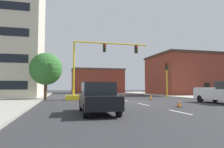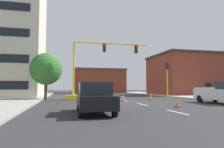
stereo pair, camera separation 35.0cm
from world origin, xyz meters
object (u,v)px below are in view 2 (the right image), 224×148
at_px(sedan_black_near_left, 95,97).
at_px(traffic_cone_roadside_c, 151,97).
at_px(traffic_cone_roadside_d, 123,98).
at_px(traffic_signal_gantry, 85,80).
at_px(tree_left_near, 46,69).
at_px(pickup_truck_white, 223,93).
at_px(traffic_light_pole_right, 167,72).
at_px(traffic_cone_roadside_a, 109,99).
at_px(traffic_cone_roadside_b, 177,103).

xyz_separation_m(sedan_black_near_left, traffic_cone_roadside_c, (7.95, 10.27, -0.54)).
bearing_deg(traffic_cone_roadside_d, traffic_signal_gantry, 138.67).
bearing_deg(tree_left_near, pickup_truck_white, -31.53).
distance_m(traffic_signal_gantry, traffic_light_pole_right, 11.31).
height_order(traffic_signal_gantry, pickup_truck_white, traffic_signal_gantry).
bearing_deg(sedan_black_near_left, traffic_light_pole_right, 48.94).
height_order(traffic_signal_gantry, sedan_black_near_left, traffic_signal_gantry).
height_order(traffic_signal_gantry, traffic_light_pole_right, traffic_signal_gantry).
bearing_deg(pickup_truck_white, traffic_cone_roadside_c, 124.24).
bearing_deg(traffic_cone_roadside_a, sedan_black_near_left, -107.61).
relative_size(traffic_signal_gantry, sedan_black_near_left, 2.17).
bearing_deg(traffic_cone_roadside_c, traffic_cone_roadside_b, -100.56).
bearing_deg(tree_left_near, traffic_cone_roadside_a, -42.14).
height_order(traffic_signal_gantry, traffic_cone_roadside_b, traffic_signal_gantry).
distance_m(sedan_black_near_left, traffic_cone_roadside_c, 13.00).
height_order(traffic_signal_gantry, tree_left_near, traffic_signal_gantry).
height_order(traffic_light_pole_right, traffic_cone_roadside_b, traffic_light_pole_right).
relative_size(tree_left_near, traffic_cone_roadside_a, 8.79).
distance_m(sedan_black_near_left, traffic_cone_roadside_b, 6.77).
relative_size(tree_left_near, sedan_black_near_left, 1.22).
distance_m(traffic_signal_gantry, traffic_cone_roadside_c, 7.83).
relative_size(tree_left_near, traffic_cone_roadside_c, 7.79).
bearing_deg(traffic_light_pole_right, traffic_cone_roadside_d, -149.25).
height_order(sedan_black_near_left, traffic_cone_roadside_b, sedan_black_near_left).
bearing_deg(traffic_cone_roadside_a, traffic_signal_gantry, 114.46).
distance_m(traffic_cone_roadside_b, traffic_cone_roadside_c, 8.35).
height_order(tree_left_near, traffic_cone_roadside_d, tree_left_near).
height_order(traffic_signal_gantry, traffic_cone_roadside_a, traffic_signal_gantry).
xyz_separation_m(pickup_truck_white, traffic_cone_roadside_d, (-7.83, 5.01, -0.62)).
height_order(pickup_truck_white, sedan_black_near_left, pickup_truck_white).
relative_size(traffic_signal_gantry, pickup_truck_white, 1.80).
bearing_deg(traffic_signal_gantry, pickup_truck_white, -35.63).
xyz_separation_m(tree_left_near, traffic_cone_roadside_c, (11.77, -3.63, -3.28)).
bearing_deg(traffic_light_pole_right, sedan_black_near_left, -131.06).
relative_size(tree_left_near, pickup_truck_white, 1.01).
bearing_deg(traffic_light_pole_right, traffic_cone_roadside_c, -139.58).
bearing_deg(traffic_cone_roadside_c, sedan_black_near_left, -127.73).
height_order(traffic_signal_gantry, traffic_cone_roadside_c, traffic_signal_gantry).
bearing_deg(tree_left_near, traffic_light_pole_right, -1.20).
distance_m(traffic_light_pole_right, pickup_truck_white, 9.81).
bearing_deg(traffic_cone_roadside_c, traffic_light_pole_right, 40.42).
distance_m(sedan_black_near_left, traffic_cone_roadside_a, 8.52).
distance_m(pickup_truck_white, sedan_black_near_left, 12.82).
relative_size(traffic_cone_roadside_c, traffic_cone_roadside_d, 0.98).
xyz_separation_m(traffic_cone_roadside_b, traffic_cone_roadside_d, (-2.10, 7.04, 0.06)).
relative_size(tree_left_near, traffic_cone_roadside_b, 9.17).
height_order(pickup_truck_white, traffic_cone_roadside_d, pickup_truck_white).
bearing_deg(traffic_cone_roadside_d, traffic_light_pole_right, 30.75).
xyz_separation_m(tree_left_near, traffic_cone_roadside_d, (8.15, -4.79, -3.27)).
xyz_separation_m(traffic_signal_gantry, traffic_cone_roadside_b, (5.77, -10.27, -2.00)).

